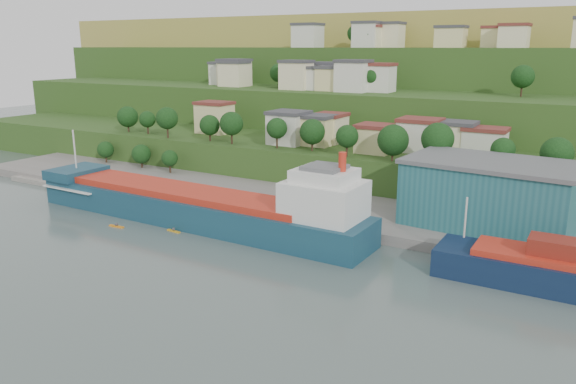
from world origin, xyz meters
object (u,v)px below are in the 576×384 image
Objects in this scene: kayak_orange at (116,226)px; warehouse at (490,193)px; caravan at (84,175)px; cargo_ship_near at (203,209)px.

warehouse is at bearing 23.23° from kayak_orange.
kayak_orange is at bearing -148.71° from warehouse.
warehouse is 9.09× the size of kayak_orange.
warehouse is 6.07× the size of caravan.
caravan is 1.50× the size of kayak_orange.
caravan is (-49.17, 11.77, -0.76)m from cargo_ship_near.
cargo_ship_near is 50.56m from caravan.
cargo_ship_near is at bearing 34.13° from kayak_orange.
warehouse is 73.85m from kayak_orange.
cargo_ship_near reaches higher than warehouse.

